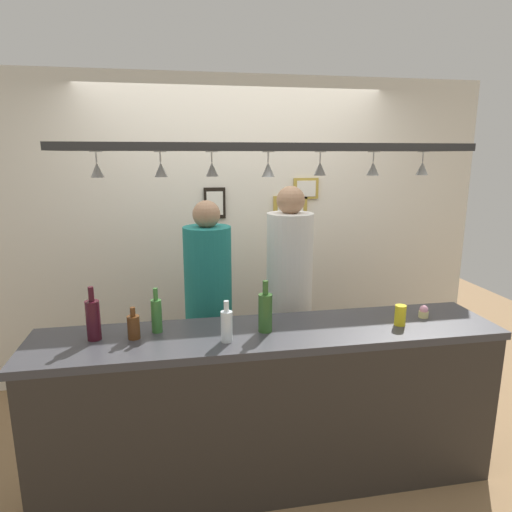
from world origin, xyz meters
TOP-DOWN VIEW (x-y plane):
  - ground_plane at (0.00, 0.00)m, footprint 8.00×8.00m
  - back_wall at (0.00, 1.10)m, footprint 4.40×0.06m
  - bar_counter at (0.00, -0.50)m, footprint 2.70×0.55m
  - overhead_glass_rack at (0.00, -0.30)m, footprint 2.20×0.36m
  - hanging_wineglass_far_left at (-0.90, -0.25)m, footprint 0.07×0.07m
  - hanging_wineglass_left at (-0.58, -0.26)m, footprint 0.07×0.07m
  - hanging_wineglass_center_left at (-0.31, -0.24)m, footprint 0.07×0.07m
  - hanging_wineglass_center at (-0.02, -0.35)m, footprint 0.07×0.07m
  - hanging_wineglass_center_right at (0.30, -0.25)m, footprint 0.07×0.07m
  - hanging_wineglass_right at (0.60, -0.30)m, footprint 0.07×0.07m
  - hanging_wineglass_far_right at (0.90, -0.31)m, footprint 0.07×0.07m
  - person_left_teal_shirt at (-0.30, 0.40)m, footprint 0.34×0.34m
  - person_middle_white_patterned_shirt at (0.31, 0.40)m, footprint 0.34×0.34m
  - bottle_wine_dark_red at (-0.97, -0.30)m, footprint 0.08×0.08m
  - bottle_champagne_green at (-0.03, -0.35)m, footprint 0.08×0.08m
  - bottle_soda_clear at (-0.26, -0.46)m, footprint 0.06×0.06m
  - bottle_beer_green_import at (-0.64, -0.25)m, footprint 0.06×0.06m
  - bottle_beer_brown_stubby at (-0.76, -0.32)m, footprint 0.07×0.07m
  - drink_can at (0.78, -0.40)m, footprint 0.07×0.07m
  - cupcake at (0.98, -0.31)m, footprint 0.06×0.06m
  - picture_frame_crest at (-0.18, 1.06)m, footprint 0.18×0.02m
  - picture_frame_lower_pair at (0.48, 1.06)m, footprint 0.30×0.02m
  - picture_frame_upper_small at (0.62, 1.06)m, footprint 0.22×0.02m

SIDE VIEW (x-z plane):
  - ground_plane at x=0.00m, z-range 0.00..0.00m
  - bar_counter at x=0.00m, z-range 0.17..1.14m
  - person_left_teal_shirt at x=-0.30m, z-range 0.17..1.82m
  - cupcake at x=0.98m, z-range 0.97..1.04m
  - drink_can at x=0.78m, z-range 0.97..1.09m
  - bottle_beer_brown_stubby at x=-0.76m, z-range 0.95..1.13m
  - person_middle_white_patterned_shirt at x=0.31m, z-range 0.18..1.92m
  - bottle_soda_clear at x=-0.26m, z-range 0.95..1.18m
  - bottle_beer_green_import at x=-0.64m, z-range 0.94..1.20m
  - bottle_wine_dark_red at x=-0.97m, z-range 0.94..1.24m
  - bottle_champagne_green at x=-0.03m, z-range 0.94..1.24m
  - back_wall at x=0.00m, z-range 0.00..2.60m
  - picture_frame_lower_pair at x=0.48m, z-range 1.43..1.61m
  - picture_frame_crest at x=-0.18m, z-range 1.43..1.69m
  - picture_frame_upper_small at x=0.62m, z-range 1.58..1.76m
  - hanging_wineglass_far_left at x=-0.90m, z-range 1.82..1.95m
  - hanging_wineglass_left at x=-0.58m, z-range 1.82..1.95m
  - hanging_wineglass_center_left at x=-0.31m, z-range 1.82..1.95m
  - hanging_wineglass_center at x=-0.02m, z-range 1.82..1.95m
  - hanging_wineglass_center_right at x=0.30m, z-range 1.82..1.95m
  - hanging_wineglass_right at x=0.60m, z-range 1.82..1.95m
  - hanging_wineglass_far_right at x=0.90m, z-range 1.82..1.95m
  - overhead_glass_rack at x=0.00m, z-range 1.98..2.02m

